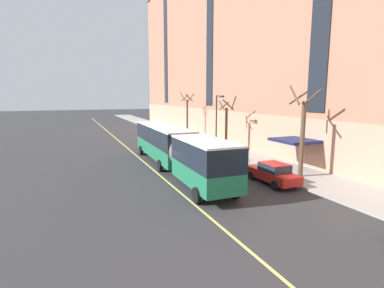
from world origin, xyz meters
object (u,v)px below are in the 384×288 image
Objects in this scene: street_tree_far_downtown at (187,115)px; street_lamp at (217,117)px; parked_car_darkgray_0 at (220,154)px; parked_car_red_3 at (184,140)px; city_bus at (174,147)px; street_tree_far_uptown at (227,124)px; street_tree_mid_block at (302,132)px; parked_car_red_4 at (273,173)px; parked_car_black_5 at (169,134)px.

street_tree_far_downtown reaches higher than street_lamp.
parked_car_darkgray_0 and parked_car_red_3 have the same top height.
street_tree_far_uptown is (8.27, 5.72, 1.16)m from city_bus.
street_tree_mid_block is 1.02× the size of street_tree_far_downtown.
street_tree_mid_block is at bearing 8.29° from parked_car_red_4.
street_tree_far_uptown is 1.55m from street_lamp.
city_bus reaches higher than parked_car_black_5.
parked_car_black_5 is (0.00, 24.36, 0.00)m from parked_car_red_4.
parked_car_darkgray_0 is 5.41m from street_lamp.
parked_car_red_3 is 0.62× the size of street_tree_mid_block.
street_tree_mid_block is 11.77m from street_lamp.
street_tree_mid_block reaches higher than parked_car_black_5.
street_lamp reaches higher than parked_car_red_4.
street_tree_far_uptown is at bearing 54.29° from parked_car_darkgray_0.
street_tree_far_downtown is at bearing 79.65° from parked_car_darkgray_0.
parked_car_darkgray_0 is 8.76m from street_tree_mid_block.
parked_car_red_3 is at bearing -90.90° from parked_car_black_5.
parked_car_red_3 is 0.70× the size of street_tree_far_uptown.
parked_car_red_3 is at bearing 107.42° from street_lamp.
street_lamp is (6.99, 5.51, 2.01)m from city_bus.
street_lamp reaches higher than street_tree_far_uptown.
parked_car_red_3 is 17.81m from parked_car_red_4.
city_bus is at bearing -106.64° from parked_car_black_5.
street_tree_far_downtown is at bearing 83.11° from parked_car_red_4.
parked_car_black_5 is 0.75× the size of street_lamp.
street_lamp reaches higher than city_bus.
parked_car_black_5 is 4.09m from street_tree_far_downtown.
street_tree_mid_block is at bearing -90.10° from street_tree_far_uptown.
street_lamp is (1.68, -12.24, 3.29)m from parked_car_black_5.
street_tree_mid_block reaches higher than parked_car_red_3.
street_lamp is (1.70, 3.95, 3.29)m from parked_car_darkgray_0.
city_bus is 4.11× the size of parked_car_black_5.
parked_car_red_4 is at bearing -89.68° from parked_car_red_3.
parked_car_red_3 is 0.92× the size of parked_car_black_5.
street_tree_far_uptown reaches higher than city_bus.
parked_car_red_4 is 0.96× the size of parked_car_black_5.
street_tree_mid_block is 1.13× the size of street_tree_far_uptown.
parked_car_red_3 is at bearing 99.95° from street_tree_mid_block.
city_bus is at bearing 143.17° from street_tree_mid_block.
street_tree_far_uptown is at bearing 34.65° from city_bus.
parked_car_red_3 is 0.69× the size of street_lamp.
city_bus reaches higher than parked_car_darkgray_0.
city_bus is at bearing -141.71° from street_lamp.
parked_car_darkgray_0 is at bearing -90.05° from parked_car_black_5.
parked_car_red_3 is at bearing 90.32° from parked_car_red_4.
street_tree_far_downtown is (-0.03, 11.99, 0.40)m from street_tree_far_uptown.
street_tree_far_downtown is 1.09× the size of street_lamp.
street_tree_far_uptown is (2.98, 4.15, 2.44)m from parked_car_darkgray_0.
street_tree_far_uptown is (2.97, 12.32, 2.44)m from parked_car_red_4.
parked_car_darkgray_0 is at bearing -100.35° from street_tree_far_downtown.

